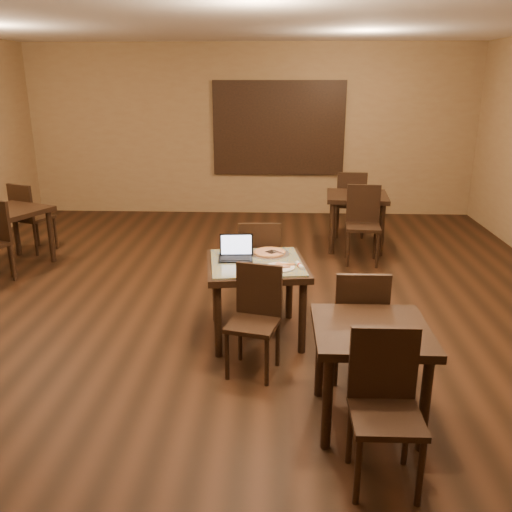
{
  "coord_description": "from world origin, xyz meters",
  "views": [
    {
      "loc": [
        0.52,
        -4.9,
        2.4
      ],
      "look_at": [
        0.32,
        -0.2,
        0.85
      ],
      "focal_mm": 38.0,
      "sensor_mm": 36.0,
      "label": 1
    }
  ],
  "objects_px": {
    "other_table_a_chair_far": "(351,200)",
    "pizza_pan": "(270,253)",
    "other_table_c": "(371,344)",
    "chair_main_near": "(256,313)",
    "other_table_b_chair_far": "(29,214)",
    "laptop": "(236,252)",
    "other_table_a_chair_near": "(363,219)",
    "tiled_table": "(256,272)",
    "other_table_a": "(357,204)",
    "chair_main_far": "(259,261)",
    "other_table_c_chair_far": "(359,319)",
    "other_table_b": "(11,219)",
    "other_table_c_chair_near": "(384,398)"
  },
  "relations": [
    {
      "from": "chair_main_near",
      "to": "other_table_c_chair_far",
      "type": "relative_size",
      "value": 0.95
    },
    {
      "from": "other_table_a",
      "to": "other_table_c_chair_near",
      "type": "height_order",
      "value": "other_table_c_chair_near"
    },
    {
      "from": "other_table_c_chair_far",
      "to": "other_table_c_chair_near",
      "type": "bearing_deg",
      "value": 89.63
    },
    {
      "from": "other_table_a_chair_far",
      "to": "laptop",
      "type": "bearing_deg",
      "value": 70.99
    },
    {
      "from": "other_table_b",
      "to": "tiled_table",
      "type": "bearing_deg",
      "value": -6.77
    },
    {
      "from": "pizza_pan",
      "to": "other_table_c_chair_far",
      "type": "relative_size",
      "value": 0.39
    },
    {
      "from": "chair_main_near",
      "to": "pizza_pan",
      "type": "height_order",
      "value": "chair_main_near"
    },
    {
      "from": "other_table_a_chair_near",
      "to": "tiled_table",
      "type": "bearing_deg",
      "value": -114.92
    },
    {
      "from": "other_table_a_chair_near",
      "to": "other_table_c_chair_far",
      "type": "relative_size",
      "value": 1.07
    },
    {
      "from": "other_table_c_chair_far",
      "to": "other_table_b",
      "type": "bearing_deg",
      "value": -33.54
    },
    {
      "from": "chair_main_near",
      "to": "pizza_pan",
      "type": "xyz_separation_m",
      "value": [
        0.1,
        0.86,
        0.25
      ]
    },
    {
      "from": "laptop",
      "to": "other_table_c_chair_far",
      "type": "xyz_separation_m",
      "value": [
        1.06,
        -0.88,
        -0.27
      ]
    },
    {
      "from": "laptop",
      "to": "other_table_a",
      "type": "bearing_deg",
      "value": 57.45
    },
    {
      "from": "chair_main_near",
      "to": "other_table_a",
      "type": "xyz_separation_m",
      "value": [
        1.31,
        3.58,
        0.15
      ]
    },
    {
      "from": "other_table_a_chair_near",
      "to": "other_table_a_chair_far",
      "type": "bearing_deg",
      "value": 95.51
    },
    {
      "from": "other_table_a_chair_near",
      "to": "other_table_b",
      "type": "bearing_deg",
      "value": -170.39
    },
    {
      "from": "other_table_a_chair_near",
      "to": "other_table_b_chair_far",
      "type": "bearing_deg",
      "value": -177.63
    },
    {
      "from": "other_table_a_chair_far",
      "to": "pizza_pan",
      "type": "bearing_deg",
      "value": 74.83
    },
    {
      "from": "other_table_c",
      "to": "other_table_b",
      "type": "bearing_deg",
      "value": 141.35
    },
    {
      "from": "other_table_a",
      "to": "other_table_b",
      "type": "xyz_separation_m",
      "value": [
        -4.65,
        -1.0,
        -0.02
      ]
    },
    {
      "from": "pizza_pan",
      "to": "other_table_c_chair_near",
      "type": "bearing_deg",
      "value": -71.01
    },
    {
      "from": "chair_main_near",
      "to": "other_table_b_chair_far",
      "type": "xyz_separation_m",
      "value": [
        -3.37,
        3.17,
        0.05
      ]
    },
    {
      "from": "laptop",
      "to": "other_table_b",
      "type": "distance_m",
      "value": 3.63
    },
    {
      "from": "other_table_c_chair_near",
      "to": "chair_main_far",
      "type": "bearing_deg",
      "value": 108.42
    },
    {
      "from": "chair_main_near",
      "to": "other_table_b_chair_far",
      "type": "relative_size",
      "value": 0.92
    },
    {
      "from": "tiled_table",
      "to": "pizza_pan",
      "type": "xyz_separation_m",
      "value": [
        0.12,
        0.24,
        0.11
      ]
    },
    {
      "from": "other_table_a_chair_far",
      "to": "other_table_a_chair_near",
      "type": "bearing_deg",
      "value": 95.51
    },
    {
      "from": "chair_main_near",
      "to": "pizza_pan",
      "type": "bearing_deg",
      "value": 98.07
    },
    {
      "from": "other_table_b_chair_far",
      "to": "other_table_c_chair_far",
      "type": "xyz_separation_m",
      "value": [
        4.22,
        -3.33,
        -0.02
      ]
    },
    {
      "from": "tiled_table",
      "to": "other_table_b_chair_far",
      "type": "xyz_separation_m",
      "value": [
        -3.35,
        2.55,
        -0.09
      ]
    },
    {
      "from": "other_table_b",
      "to": "other_table_c_chair_far",
      "type": "relative_size",
      "value": 1.12
    },
    {
      "from": "chair_main_far",
      "to": "other_table_c_chair_far",
      "type": "relative_size",
      "value": 1.03
    },
    {
      "from": "chair_main_far",
      "to": "other_table_a",
      "type": "relative_size",
      "value": 1.08
    },
    {
      "from": "tiled_table",
      "to": "other_table_c_chair_near",
      "type": "height_order",
      "value": "other_table_c_chair_near"
    },
    {
      "from": "chair_main_far",
      "to": "other_table_a_chair_near",
      "type": "xyz_separation_m",
      "value": [
        1.34,
        1.74,
        0.02
      ]
    },
    {
      "from": "pizza_pan",
      "to": "tiled_table",
      "type": "bearing_deg",
      "value": -116.57
    },
    {
      "from": "chair_main_near",
      "to": "other_table_b",
      "type": "relative_size",
      "value": 0.85
    },
    {
      "from": "tiled_table",
      "to": "other_table_b",
      "type": "distance_m",
      "value": 3.85
    },
    {
      "from": "other_table_b",
      "to": "other_table_c_chair_far",
      "type": "distance_m",
      "value": 5.0
    },
    {
      "from": "tiled_table",
      "to": "other_table_a_chair_near",
      "type": "xyz_separation_m",
      "value": [
        1.34,
        2.35,
        -0.07
      ]
    },
    {
      "from": "chair_main_far",
      "to": "other_table_b",
      "type": "relative_size",
      "value": 0.92
    },
    {
      "from": "pizza_pan",
      "to": "other_table_c",
      "type": "bearing_deg",
      "value": -64.95
    },
    {
      "from": "other_table_a_chair_near",
      "to": "other_table_c",
      "type": "bearing_deg",
      "value": -92.59
    },
    {
      "from": "other_table_b_chair_far",
      "to": "chair_main_near",
      "type": "bearing_deg",
      "value": 160.54
    },
    {
      "from": "laptop",
      "to": "pizza_pan",
      "type": "distance_m",
      "value": 0.35
    },
    {
      "from": "chair_main_far",
      "to": "laptop",
      "type": "height_order",
      "value": "chair_main_far"
    },
    {
      "from": "laptop",
      "to": "other_table_b",
      "type": "bearing_deg",
      "value": 144.93
    },
    {
      "from": "tiled_table",
      "to": "other_table_b",
      "type": "bearing_deg",
      "value": 141.44
    },
    {
      "from": "other_table_a_chair_near",
      "to": "other_table_b_chair_far",
      "type": "height_order",
      "value": "other_table_a_chair_near"
    },
    {
      "from": "laptop",
      "to": "other_table_a_chair_far",
      "type": "xyz_separation_m",
      "value": [
        1.53,
        3.46,
        -0.23
      ]
    }
  ]
}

